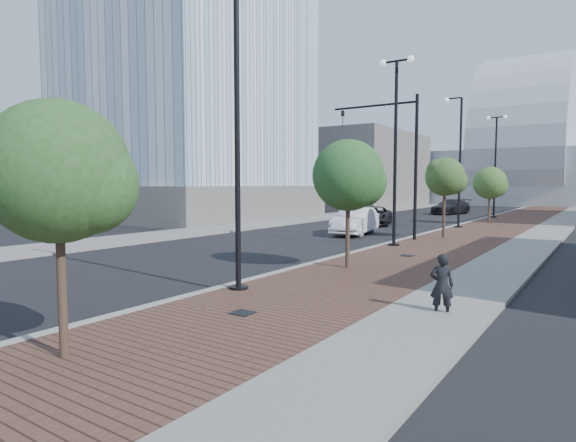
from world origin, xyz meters
The scene contains 22 objects.
sidewalk centered at (3.50, 40.00, 0.06)m, with size 7.00×140.00×0.12m, color #4C2D23.
concrete_strip centered at (6.20, 40.00, 0.07)m, with size 2.40×140.00×0.13m, color slate.
curb centered at (0.00, 40.00, 0.07)m, with size 0.30×140.00×0.14m, color gray.
west_sidewalk centered at (-13.00, 40.00, 0.06)m, with size 4.00×140.00×0.12m, color slate.
white_sedan centered at (-3.79, 26.60, 0.84)m, with size 1.79×5.12×1.69m, color white.
dark_car_mid centered at (-5.66, 33.73, 0.71)m, with size 2.36×5.11×1.42m, color black.
dark_car_far centered at (-4.50, 50.48, 0.78)m, with size 2.19×5.38×1.56m, color black.
pedestrian centered at (6.28, 10.78, 0.77)m, with size 0.56×0.37×1.53m, color black.
streetlight_1 centered at (0.49, 10.00, 4.34)m, with size 1.44×0.56×9.21m.
streetlight_2 centered at (0.60, 22.00, 4.82)m, with size 1.72×0.56×9.28m.
streetlight_3 centered at (0.49, 34.00, 4.34)m, with size 1.44×0.56×9.21m.
streetlight_4 centered at (0.60, 46.00, 4.82)m, with size 1.72×0.56×9.28m.
traffic_mast centered at (-0.30, 25.00, 4.98)m, with size 5.09×0.20×8.00m.
tree_0 centered at (1.65, 4.02, 3.39)m, with size 2.52×2.49×4.65m.
tree_1 centered at (1.65, 15.02, 3.48)m, with size 2.61×2.60×4.79m.
tree_2 centered at (1.65, 27.02, 3.56)m, with size 2.27×2.20×4.68m.
tree_3 centered at (1.65, 39.02, 3.23)m, with size 2.53×2.51×4.50m.
tower_podium centered at (-24.00, 32.00, 1.50)m, with size 19.00×19.00×3.00m, color #5E5955.
convention_center centered at (-2.00, 85.00, 6.00)m, with size 50.00×30.00×50.00m.
commercial_block_nw centered at (-20.00, 60.00, 5.00)m, with size 14.00×20.00×10.00m, color #5F5A55.
utility_cover_1 centered at (2.40, 8.00, 0.13)m, with size 0.50×0.50×0.02m, color black.
utility_cover_2 centered at (2.40, 19.00, 0.13)m, with size 0.50×0.50×0.02m, color black.
Camera 1 is at (9.59, -0.69, 3.20)m, focal length 30.03 mm.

